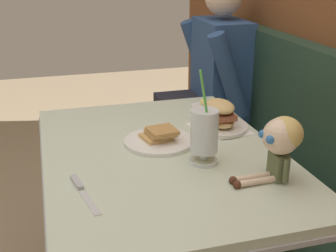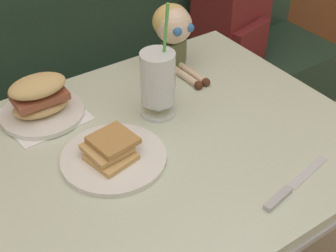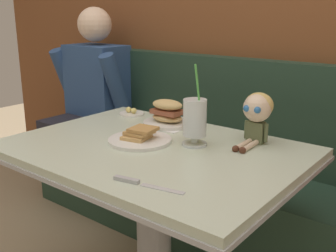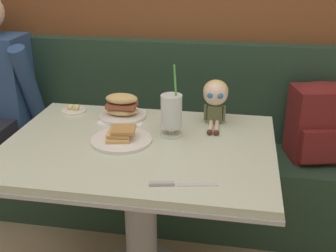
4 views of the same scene
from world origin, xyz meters
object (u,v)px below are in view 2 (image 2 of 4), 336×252
toast_plate (113,155)px  backpack (233,14)px  sandwich_plate (40,101)px  milkshake_glass (158,80)px  seated_doll (173,28)px  butter_knife (286,191)px

toast_plate → backpack: size_ratio=0.62×
sandwich_plate → milkshake_glass: bearing=-31.8°
sandwich_plate → backpack: bearing=19.3°
sandwich_plate → seated_doll: seated_doll is taller
toast_plate → milkshake_glass: size_ratio=0.79×
backpack → toast_plate: bearing=-146.1°
milkshake_glass → sandwich_plate: milkshake_glass is taller
milkshake_glass → butter_knife: (0.07, -0.40, -0.10)m
milkshake_glass → backpack: 0.87m
milkshake_glass → backpack: (0.69, 0.50, -0.18)m
butter_knife → seated_doll: seated_doll is taller
toast_plate → milkshake_glass: bearing=27.1°
toast_plate → backpack: backpack is taller
sandwich_plate → butter_knife: size_ratio=0.94×
sandwich_plate → seated_doll: 0.44m
toast_plate → milkshake_glass: (0.19, 0.10, 0.09)m
toast_plate → seated_doll: seated_doll is taller
seated_doll → backpack: 0.65m
toast_plate → sandwich_plate: size_ratio=1.14×
toast_plate → sandwich_plate: bearing=104.6°
butter_knife → backpack: 1.10m
sandwich_plate → seated_doll: (0.43, 0.01, 0.08)m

